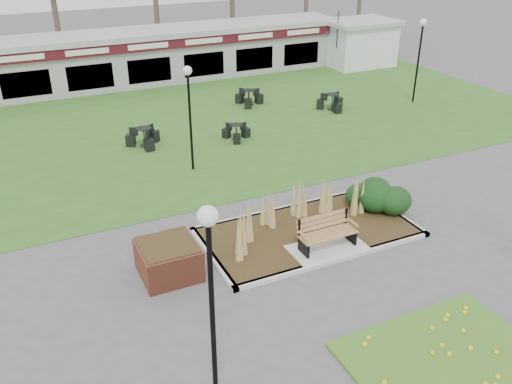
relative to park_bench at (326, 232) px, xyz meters
name	(u,v)px	position (x,y,z in m)	size (l,w,h in m)	color
ground	(330,254)	(0.00, -0.25, -0.59)	(100.00, 100.00, 0.00)	#515154
lawn	(190,124)	(0.00, 11.75, -0.58)	(34.00, 16.00, 0.02)	#2E611E
flower_bed	(445,358)	(0.00, -4.85, -0.52)	(4.20, 3.00, 0.16)	#2E6D1F
planting_bed	(342,212)	(1.27, 1.10, -0.22)	(6.75, 3.40, 1.27)	black
park_bench	(326,232)	(0.00, 0.00, 0.00)	(1.70, 0.66, 0.93)	#9F7447
brick_planter	(169,259)	(-4.40, 0.75, -0.11)	(1.50, 1.50, 0.95)	brown
food_pavilion	(142,56)	(0.00, 19.71, 0.89)	(24.60, 3.40, 2.90)	#9A9A9D
service_hut	(359,42)	(13.50, 17.75, 0.86)	(4.40, 3.40, 2.83)	white
lamp_post_near_left	(210,267)	(-4.86, -3.75, 2.59)	(0.36, 0.36, 4.37)	black
lamp_post_mid_right	(189,96)	(-1.57, 6.87, 2.28)	(0.33, 0.33, 3.94)	black
lamp_post_far_right	(421,42)	(11.53, 9.96, 2.44)	(0.35, 0.35, 4.16)	black
bistro_set_a	(145,140)	(-2.59, 9.94, -0.30)	(1.49, 1.33, 0.79)	black
bistro_set_b	(236,134)	(1.15, 9.00, -0.35)	(1.17, 1.24, 0.67)	black
bistro_set_c	(332,104)	(7.05, 10.69, -0.31)	(1.46, 1.33, 0.78)	black
bistro_set_d	(249,100)	(3.65, 13.12, -0.31)	(1.28, 1.46, 0.78)	black
patio_umbrella	(337,45)	(11.48, 17.24, 0.98)	(2.35, 2.38, 2.48)	black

